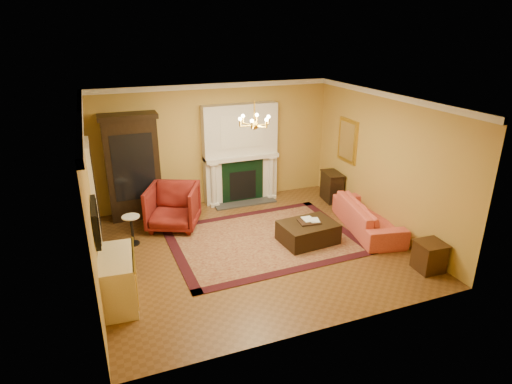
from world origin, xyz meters
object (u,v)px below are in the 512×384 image
end_table (429,257)px  china_cabinet (133,169)px  console_table (332,187)px  wingback_armchair (173,205)px  commode (118,280)px  pedestal_table (132,228)px  coral_sofa (368,212)px  leather_ottoman (308,232)px

end_table → china_cabinet: bearing=137.0°
china_cabinet → console_table: size_ratio=3.22×
wingback_armchair → commode: wingback_armchair is taller
pedestal_table → commode: (-0.41, -1.99, 0.05)m
commode → wingback_armchair: bearing=65.7°
coral_sofa → leather_ottoman: coral_sofa is taller
leather_ottoman → commode: bearing=-173.6°
commode → console_table: 6.10m
pedestal_table → leather_ottoman: (3.45, -1.22, -0.15)m
wingback_armchair → console_table: bearing=26.0°
coral_sofa → end_table: coral_sofa is taller
leather_ottoman → end_table: bearing=-53.3°
china_cabinet → commode: bearing=-100.9°
wingback_armchair → leather_ottoman: (2.49, -1.73, -0.32)m
leather_ottoman → coral_sofa: bearing=-2.7°
china_cabinet → pedestal_table: 1.68m
pedestal_table → console_table: size_ratio=0.88×
pedestal_table → commode: 2.03m
end_table → console_table: size_ratio=0.73×
commode → coral_sofa: bearing=13.2°
china_cabinet → end_table: (4.78, -4.46, -0.91)m
wingback_armchair → commode: size_ratio=0.95×
console_table → leather_ottoman: bearing=-124.6°
commode → leather_ottoman: size_ratio=1.01×
china_cabinet → end_table: size_ratio=4.40×
wingback_armchair → coral_sofa: 4.34m
coral_sofa → console_table: size_ratio=3.03×
end_table → console_table: (0.06, 3.64, 0.10)m
wingback_armchair → china_cabinet: bearing=151.0°
commode → china_cabinet: bearing=83.4°
wingback_armchair → pedestal_table: size_ratio=1.70×
wingback_armchair → leather_ottoman: 3.05m
china_cabinet → wingback_armchair: china_cabinet is taller
end_table → leather_ottoman: 2.39m
china_cabinet → end_table: 6.60m
wingback_armchair → coral_sofa: bearing=1.7°
china_cabinet → wingback_armchair: bearing=-53.2°
wingback_armchair → commode: 2.85m
commode → leather_ottoman: 3.94m
china_cabinet → pedestal_table: china_cabinet is taller
console_table → end_table: bearing=-83.9°
wingback_armchair → pedestal_table: (-0.96, -0.51, -0.17)m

